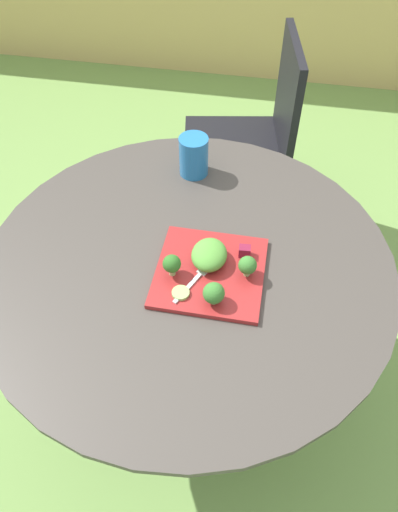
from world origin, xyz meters
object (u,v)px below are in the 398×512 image
Objects in this scene: patio_chair at (257,129)px; salad_plate at (210,272)px; drinking_glass at (194,158)px; fork at (196,278)px.

patio_chair reaches higher than salad_plate.
drinking_glass is at bearing -105.19° from patio_chair.
salad_plate is at bearing -73.45° from drinking_glass.
fork reaches higher than salad_plate.
salad_plate is 0.05m from fork.
patio_chair is 0.67m from drinking_glass.
fork is at bearing -93.99° from patio_chair.
patio_chair is 1.05m from fork.
drinking_glass is (-0.16, -0.59, 0.27)m from patio_chair.
patio_chair reaches higher than drinking_glass.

